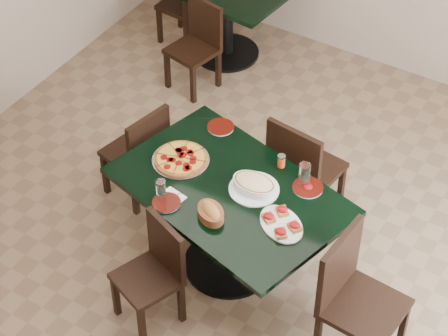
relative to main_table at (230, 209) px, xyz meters
The scene contains 20 objects.
floor 0.57m from the main_table, 128.00° to the left, with size 5.50×5.50×0.00m, color brown.
main_table is the anchor object (origin of this frame).
back_table 2.58m from the main_table, 121.91° to the left, with size 1.18×0.90×0.75m.
chair_far 0.68m from the main_table, 72.85° to the left, with size 0.49×0.49×0.95m.
chair_near 0.65m from the main_table, 107.59° to the right, with size 0.48×0.48×0.80m.
chair_right 1.03m from the main_table, 11.68° to the right, with size 0.49×0.49×0.98m.
chair_left 0.96m from the main_table, 164.57° to the left, with size 0.46×0.46×0.84m.
back_chair_near 2.16m from the main_table, 128.53° to the left, with size 0.44×0.44×0.81m.
back_chair_left 2.79m from the main_table, 128.99° to the left, with size 0.40×0.40×0.81m.
pepperoni_pizza 0.48m from the main_table, behind, with size 0.39×0.39×0.04m.
lasagna_casserole 0.28m from the main_table, 29.81° to the left, with size 0.33×0.33×0.09m.
bread_basket 0.36m from the main_table, 84.46° to the right, with size 0.27×0.25×0.10m.
bruschetta_platter 0.50m from the main_table, 13.59° to the right, with size 0.43×0.40×0.05m.
side_plate_near 0.47m from the main_table, 130.46° to the right, with size 0.19×0.19×0.02m.
side_plate_far_r 0.55m from the main_table, 32.44° to the left, with size 0.20×0.20×0.03m.
side_plate_far_l 0.66m from the main_table, 127.21° to the left, with size 0.19×0.19×0.02m.
napkin_setting 0.43m from the main_table, 135.84° to the right, with size 0.18×0.18×0.01m.
water_glass_a 0.56m from the main_table, 38.01° to the left, with size 0.08×0.08×0.17m, color white.
water_glass_b 0.52m from the main_table, 138.94° to the right, with size 0.07×0.07×0.14m, color white.
pepper_shaker 0.47m from the main_table, 64.44° to the left, with size 0.06×0.06×0.09m.
Camera 1 is at (2.17, -3.58, 4.75)m, focal length 70.00 mm.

